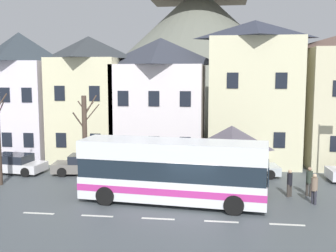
{
  "coord_description": "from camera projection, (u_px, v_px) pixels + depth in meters",
  "views": [
    {
      "loc": [
        1.47,
        -20.48,
        6.86
      ],
      "look_at": [
        -1.75,
        3.94,
        3.77
      ],
      "focal_mm": 44.41,
      "sensor_mm": 36.0,
      "label": 1
    }
  ],
  "objects": [
    {
      "name": "pedestrian_00",
      "position": [
        314.0,
        186.0,
        21.91
      ],
      "size": [
        0.34,
        0.34,
        1.66
      ],
      "color": "#2D2D38",
      "rests_on": "ground_plane"
    },
    {
      "name": "townhouse_02",
      "position": [
        161.0,
        99.0,
        33.16
      ],
      "size": [
        6.81,
        6.72,
        9.69
      ],
      "color": "white",
      "rests_on": "ground_plane"
    },
    {
      "name": "pedestrian_01",
      "position": [
        290.0,
        183.0,
        23.28
      ],
      "size": [
        0.31,
        0.3,
        1.55
      ],
      "color": "#38332D",
      "rests_on": "ground_plane"
    },
    {
      "name": "bare_tree_01",
      "position": [
        85.0,
        140.0,
        24.73
      ],
      "size": [
        1.68,
        1.31,
        5.64
      ],
      "color": "#47382D",
      "rests_on": "ground_plane"
    },
    {
      "name": "parked_car_01",
      "position": [
        15.0,
        164.0,
        28.95
      ],
      "size": [
        4.19,
        2.34,
        1.31
      ],
      "rotation": [
        0.0,
        0.0,
        -0.11
      ],
      "color": "silver",
      "rests_on": "ground_plane"
    },
    {
      "name": "townhouse_00",
      "position": [
        21.0,
        96.0,
        33.83
      ],
      "size": [
        5.24,
        5.13,
        10.18
      ],
      "color": "white",
      "rests_on": "ground_plane"
    },
    {
      "name": "transit_bus",
      "position": [
        173.0,
        172.0,
        22.05
      ],
      "size": [
        10.1,
        3.52,
        3.37
      ],
      "rotation": [
        0.0,
        0.0,
        -0.1
      ],
      "color": "white",
      "rests_on": "ground_plane"
    },
    {
      "name": "ground_plane",
      "position": [
        192.0,
        210.0,
        21.2
      ],
      "size": [
        40.0,
        60.0,
        0.07
      ],
      "color": "#484F54"
    },
    {
      "name": "parked_car_03",
      "position": [
        88.0,
        165.0,
        28.59
      ],
      "size": [
        4.74,
        2.28,
        1.35
      ],
      "rotation": [
        0.0,
        0.0,
        3.26
      ],
      "color": "slate",
      "rests_on": "ground_plane"
    },
    {
      "name": "hilltop_castle",
      "position": [
        198.0,
        55.0,
        51.61
      ],
      "size": [
        38.07,
        38.07,
        26.41
      ],
      "color": "slate",
      "rests_on": "ground_plane"
    },
    {
      "name": "bus_shelter",
      "position": [
        232.0,
        138.0,
        24.68
      ],
      "size": [
        3.6,
        3.6,
        3.82
      ],
      "color": "#473D33",
      "rests_on": "ground_plane"
    },
    {
      "name": "public_bench",
      "position": [
        249.0,
        174.0,
        26.8
      ],
      "size": [
        1.49,
        0.48,
        0.87
      ],
      "color": "#473828",
      "rests_on": "ground_plane"
    },
    {
      "name": "parked_car_00",
      "position": [
        244.0,
        167.0,
        27.98
      ],
      "size": [
        4.64,
        2.48,
        1.21
      ],
      "rotation": [
        0.0,
        0.0,
        0.15
      ],
      "color": "silver",
      "rests_on": "ground_plane"
    },
    {
      "name": "townhouse_01",
      "position": [
        90.0,
        98.0,
        33.5
      ],
      "size": [
        5.32,
        5.9,
        9.84
      ],
      "color": "beige",
      "rests_on": "ground_plane"
    },
    {
      "name": "pedestrian_02",
      "position": [
        309.0,
        180.0,
        23.35
      ],
      "size": [
        0.35,
        0.35,
        1.67
      ],
      "color": "#38332D",
      "rests_on": "ground_plane"
    },
    {
      "name": "townhouse_03",
      "position": [
        253.0,
        93.0,
        31.62
      ],
      "size": [
        6.64,
        5.63,
        10.86
      ],
      "color": "beige",
      "rests_on": "ground_plane"
    }
  ]
}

